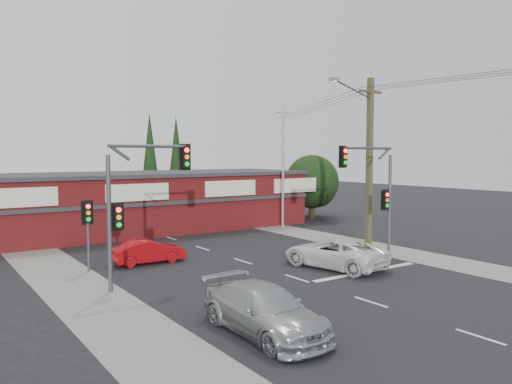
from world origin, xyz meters
TOP-DOWN VIEW (x-y plane):
  - ground at (0.00, 0.00)m, footprint 120.00×120.00m
  - road_strip at (0.00, 5.00)m, footprint 14.00×70.00m
  - verge_left at (-8.50, 5.00)m, footprint 3.00×70.00m
  - verge_right at (8.50, 5.00)m, footprint 3.00×70.00m
  - stop_line at (3.50, -1.50)m, footprint 6.50×0.35m
  - white_suv at (2.92, 0.06)m, footprint 3.35×5.61m
  - silver_suv at (-5.17, -5.33)m, footprint 2.10×5.08m
  - red_sedan at (-4.18, 6.14)m, footprint 3.73×1.40m
  - lane_dashes at (0.00, 8.07)m, footprint 0.12×53.75m
  - shop_building at (-0.99, 16.99)m, footprint 27.30×8.40m
  - tree_cluster at (14.69, 15.44)m, footprint 5.90×5.10m
  - conifer_near at (3.50, 24.00)m, footprint 1.80×1.80m
  - conifer_far at (7.00, 26.00)m, footprint 1.80×1.80m
  - traffic_mast_left at (-6.43, 2.00)m, footprint 3.77×0.27m
  - traffic_mast_right at (6.86, 1.00)m, footprint 3.96×0.27m
  - pedestal_signal at (-7.20, 6.01)m, footprint 0.55×0.27m
  - utility_pole at (8.36, 2.99)m, footprint 4.38×0.59m
  - steel_pole at (9.00, 12.00)m, footprint 1.20×0.16m
  - power_lines at (8.47, -2.47)m, footprint 2.01×29.00m

SIDE VIEW (x-z plane):
  - ground at x=0.00m, z-range 0.00..0.00m
  - road_strip at x=0.00m, z-range 0.00..0.01m
  - verge_left at x=-8.50m, z-range 0.00..0.02m
  - verge_right at x=8.50m, z-range 0.00..0.02m
  - lane_dashes at x=0.00m, z-range 0.01..0.02m
  - stop_line at x=3.50m, z-range 0.01..0.02m
  - red_sedan at x=-4.18m, z-range 0.00..1.22m
  - white_suv at x=2.92m, z-range 0.00..1.46m
  - silver_suv at x=-5.17m, z-range 0.00..1.47m
  - shop_building at x=-0.99m, z-range 0.02..4.25m
  - pedestal_signal at x=-7.20m, z-range 0.72..4.09m
  - tree_cluster at x=14.69m, z-range 0.15..5.65m
  - traffic_mast_left at x=-6.43m, z-range 0.94..6.92m
  - traffic_mast_right at x=6.86m, z-range 0.96..6.93m
  - steel_pole at x=9.00m, z-range 0.20..9.20m
  - utility_pole at x=8.36m, z-range 0.40..10.40m
  - conifer_near at x=3.50m, z-range 0.85..10.10m
  - conifer_far at x=7.00m, z-range 0.85..10.10m
  - power_lines at x=8.47m, z-range 8.43..9.65m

